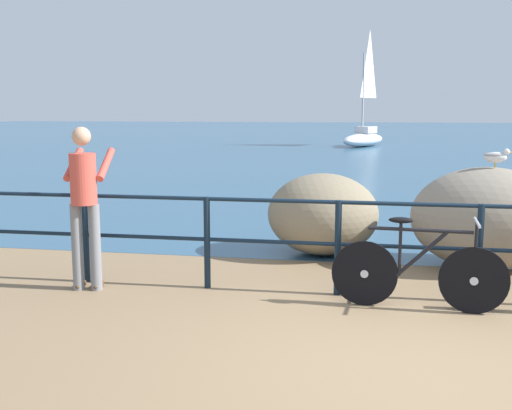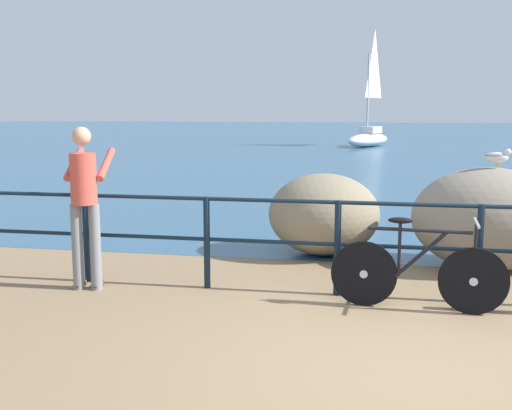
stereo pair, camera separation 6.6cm
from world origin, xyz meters
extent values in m
cube|color=#846B4C|center=(0.00, 20.00, -0.05)|extent=(120.00, 120.00, 0.10)
cube|color=#2D5675|center=(0.00, 48.12, 0.00)|extent=(120.00, 90.00, 0.01)
cylinder|color=black|center=(-3.57, 1.72, 0.51)|extent=(0.07, 0.07, 1.02)
cylinder|color=black|center=(-2.14, 1.72, 0.51)|extent=(0.07, 0.07, 1.02)
cylinder|color=black|center=(-0.71, 1.72, 0.51)|extent=(0.07, 0.07, 1.02)
cylinder|color=black|center=(0.71, 1.72, 0.51)|extent=(0.07, 0.07, 1.02)
cylinder|color=black|center=(0.00, 1.72, 1.00)|extent=(9.99, 0.04, 0.04)
cylinder|color=black|center=(0.00, 1.72, 0.55)|extent=(9.99, 0.04, 0.04)
cylinder|color=black|center=(-0.43, 1.41, 0.33)|extent=(0.66, 0.08, 0.66)
cylinder|color=#B7BCC6|center=(-0.43, 1.41, 0.33)|extent=(0.08, 0.06, 0.08)
cylinder|color=black|center=(0.61, 1.34, 0.33)|extent=(0.66, 0.08, 0.66)
cylinder|color=#B7BCC6|center=(0.61, 1.34, 0.33)|extent=(0.08, 0.06, 0.08)
cylinder|color=black|center=(0.09, 1.37, 0.80)|extent=(0.99, 0.11, 0.04)
cylinder|color=black|center=(0.12, 1.37, 0.57)|extent=(0.50, 0.08, 0.50)
cylinder|color=black|center=(-0.09, 1.39, 0.59)|extent=(0.03, 0.03, 0.53)
ellipsoid|color=black|center=(-0.09, 1.39, 0.89)|extent=(0.25, 0.12, 0.06)
cylinder|color=black|center=(0.61, 1.34, 0.62)|extent=(0.03, 0.03, 0.57)
cylinder|color=#B7BCC6|center=(0.61, 1.34, 0.90)|extent=(0.06, 0.48, 0.03)
cylinder|color=slate|center=(-3.52, 1.41, 0.47)|extent=(0.12, 0.12, 0.95)
ellipsoid|color=#513319|center=(-3.53, 1.47, 0.04)|extent=(0.13, 0.27, 0.08)
cylinder|color=slate|center=(-3.32, 1.44, 0.47)|extent=(0.12, 0.12, 0.95)
ellipsoid|color=#513319|center=(-3.33, 1.50, 0.04)|extent=(0.13, 0.27, 0.08)
cylinder|color=#CC4C3F|center=(-3.42, 1.42, 1.23)|extent=(0.28, 0.28, 0.55)
sphere|color=tan|center=(-3.42, 1.42, 1.68)|extent=(0.20, 0.20, 0.20)
cylinder|color=#CC4C3F|center=(-3.63, 1.64, 1.36)|extent=(0.15, 0.52, 0.34)
cylinder|color=#CC4C3F|center=(-3.27, 1.68, 1.36)|extent=(0.15, 0.52, 0.34)
ellipsoid|color=gray|center=(1.04, 3.15, 0.63)|extent=(1.83, 1.34, 1.27)
ellipsoid|color=gray|center=(-1.00, 3.57, 0.55)|extent=(1.50, 1.42, 1.11)
cylinder|color=gold|center=(1.09, 3.10, 1.30)|extent=(0.01, 0.01, 0.06)
cylinder|color=gold|center=(1.09, 3.05, 1.30)|extent=(0.01, 0.01, 0.06)
ellipsoid|color=white|center=(1.09, 3.07, 1.39)|extent=(0.27, 0.13, 0.13)
ellipsoid|color=#9E9EA3|center=(1.07, 3.08, 1.42)|extent=(0.25, 0.14, 0.06)
sphere|color=white|center=(1.21, 3.07, 1.46)|extent=(0.08, 0.08, 0.08)
cone|color=gold|center=(1.26, 3.06, 1.46)|extent=(0.05, 0.03, 0.02)
ellipsoid|color=white|center=(-0.52, 28.65, 0.36)|extent=(2.88, 4.56, 0.70)
cube|color=silver|center=(-0.41, 28.92, 0.89)|extent=(1.24, 1.51, 0.36)
cylinder|color=#B2B2B7|center=(-0.60, 28.46, 2.81)|extent=(0.10, 0.10, 4.20)
pyramid|color=white|center=(-0.31, 29.16, 4.38)|extent=(0.67, 1.50, 3.57)
camera|label=1|loc=(-0.47, -4.59, 1.96)|focal=42.53mm
camera|label=2|loc=(-0.40, -4.58, 1.96)|focal=42.53mm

